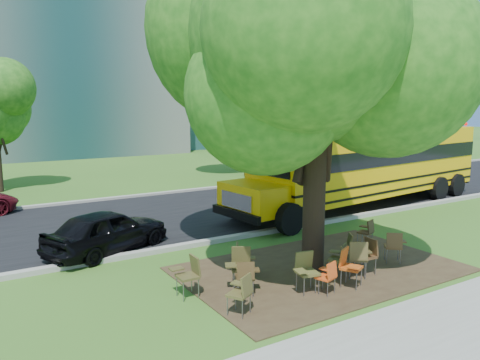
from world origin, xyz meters
TOP-DOWN VIEW (x-y plane):
  - ground at (0.00, 0.00)m, footprint 160.00×160.00m
  - sidewalk at (0.00, -5.00)m, footprint 60.00×4.00m
  - dirt_patch at (1.00, -0.50)m, footprint 7.00×4.50m
  - asphalt_road at (0.00, 7.00)m, footprint 80.00×8.00m
  - kerb_near at (0.00, 3.00)m, footprint 80.00×0.25m
  - kerb_far at (0.00, 11.10)m, footprint 80.00×0.25m
  - building_right at (24.00, 38.00)m, footprint 30.00×16.00m
  - bg_tree_3 at (8.00, 14.00)m, footprint 5.60×5.60m
  - bg_tree_4 at (16.00, 13.00)m, footprint 5.00×5.00m
  - main_tree at (0.81, -0.39)m, footprint 7.20×7.20m
  - school_bus at (8.04, 4.46)m, footprint 13.20×4.20m
  - chair_0 at (-2.13, -1.69)m, footprint 0.58×0.71m
  - chair_1 at (-1.55, -0.95)m, footprint 0.69×0.54m
  - chair_2 at (0.03, -1.81)m, footprint 0.53×0.58m
  - chair_3 at (-0.31, -1.46)m, footprint 0.69×0.55m
  - chair_4 at (1.33, -1.46)m, footprint 0.81×0.64m
  - chair_5 at (0.73, -1.76)m, footprint 0.63×0.75m
  - chair_6 at (1.73, -1.34)m, footprint 0.54×0.62m
  - chair_7 at (2.95, -1.18)m, footprint 0.75×0.60m
  - chair_8 at (-2.61, -0.27)m, footprint 0.54×0.60m
  - chair_9 at (-1.41, -0.45)m, footprint 0.79×0.62m
  - chair_10 at (-1.00, 0.14)m, footprint 0.55×0.70m
  - chair_11 at (1.05, -1.12)m, footprint 0.57×0.69m
  - chair_12 at (2.01, -0.65)m, footprint 0.54×0.69m
  - chair_13 at (3.52, 0.32)m, footprint 0.56×0.62m
  - black_car at (-3.24, 3.80)m, footprint 4.01×2.85m

SIDE VIEW (x-z plane):
  - ground at x=0.00m, z-range 0.00..0.00m
  - dirt_patch at x=1.00m, z-range 0.00..0.03m
  - sidewalk at x=0.00m, z-range 0.00..0.04m
  - asphalt_road at x=0.00m, z-range 0.00..0.04m
  - kerb_near at x=0.00m, z-range 0.00..0.14m
  - kerb_far at x=0.00m, z-range 0.00..0.14m
  - chair_2 at x=0.03m, z-range 0.09..0.87m
  - chair_13 at x=3.52m, z-range 0.10..0.91m
  - chair_12 at x=2.01m, z-range 0.10..0.92m
  - chair_1 at x=-1.55m, z-range 0.10..0.93m
  - chair_10 at x=-1.00m, z-range 0.10..0.94m
  - chair_11 at x=1.05m, z-range 0.10..0.94m
  - chair_0 at x=-2.13m, z-range 0.10..0.97m
  - chair_7 at x=2.95m, z-range 0.10..0.98m
  - chair_8 at x=-2.61m, z-range 0.11..1.03m
  - chair_6 at x=1.73m, z-range 0.11..1.03m
  - chair_5 at x=0.73m, z-range 0.11..1.04m
  - chair_3 at x=-0.31m, z-range 0.11..1.04m
  - chair_9 at x=-1.41m, z-range 0.11..1.07m
  - chair_4 at x=1.33m, z-range 0.11..1.07m
  - black_car at x=-3.24m, z-range 0.00..1.27m
  - school_bus at x=8.04m, z-range 0.25..3.42m
  - bg_tree_4 at x=16.00m, z-range 0.92..7.77m
  - bg_tree_3 at x=8.00m, z-range 1.11..8.95m
  - main_tree at x=0.81m, z-range 0.84..9.75m
  - building_right at x=24.00m, z-range 0.00..25.00m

